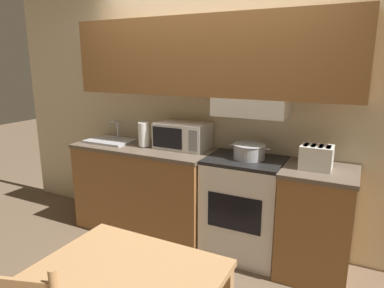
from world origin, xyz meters
name	(u,v)px	position (x,y,z in m)	size (l,w,h in m)	color
ground_plane	(210,231)	(0.00, 0.00, 0.00)	(16.00, 16.00, 0.00)	brown
wall_back	(211,87)	(0.01, -0.07, 1.53)	(5.12, 0.38, 2.55)	beige
lower_counter_main	(145,189)	(-0.64, -0.29, 0.47)	(1.47, 0.60, 0.93)	#936033
lower_counter_right_stub	(316,222)	(1.08, -0.29, 0.47)	(0.58, 0.60, 0.93)	#936033
stove_range	(244,207)	(0.45, -0.27, 0.47)	(0.68, 0.54, 0.93)	white
cooking_pot	(249,151)	(0.47, -0.24, 1.00)	(0.37, 0.29, 0.13)	#B7BABF
microwave	(183,135)	(-0.24, -0.18, 1.06)	(0.52, 0.33, 0.26)	white
toaster	(316,157)	(1.04, -0.29, 1.03)	(0.26, 0.21, 0.19)	white
sink_basin	(110,140)	(-1.06, -0.29, 0.95)	(0.49, 0.35, 0.22)	#B7BABF
paper_towel_roll	(144,135)	(-0.61, -0.30, 1.05)	(0.13, 0.13, 0.25)	black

